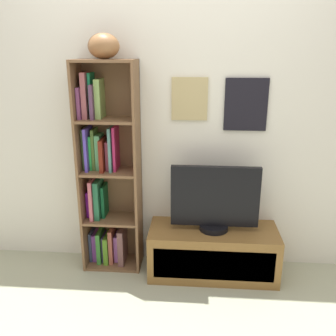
# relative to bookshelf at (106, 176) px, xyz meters

# --- Properties ---
(back_wall) EXTENTS (4.80, 0.08, 2.55)m
(back_wall) POSITION_rel_bookshelf_xyz_m (0.48, 0.13, 0.52)
(back_wall) COLOR silver
(back_wall) RESTS_ON ground
(bookshelf) EXTENTS (0.45, 0.27, 1.64)m
(bookshelf) POSITION_rel_bookshelf_xyz_m (0.00, 0.00, 0.00)
(bookshelf) COLOR brown
(bookshelf) RESTS_ON ground
(football) EXTENTS (0.31, 0.29, 0.17)m
(football) POSITION_rel_bookshelf_xyz_m (0.04, -0.03, 0.97)
(football) COLOR #8C5F39
(football) RESTS_ON bookshelf
(tv_stand) EXTENTS (0.99, 0.40, 0.38)m
(tv_stand) POSITION_rel_bookshelf_xyz_m (0.85, -0.10, -0.57)
(tv_stand) COLOR brown
(tv_stand) RESTS_ON ground
(television) EXTENTS (0.66, 0.22, 0.51)m
(television) POSITION_rel_bookshelf_xyz_m (0.85, -0.10, -0.13)
(television) COLOR black
(television) RESTS_ON tv_stand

